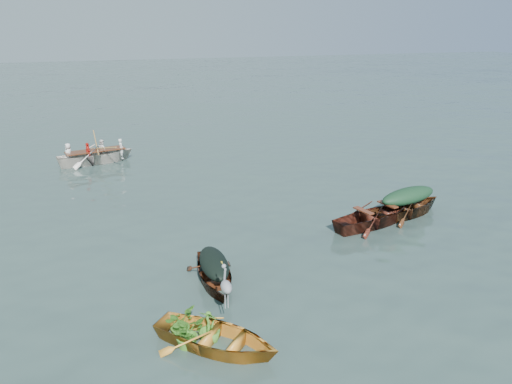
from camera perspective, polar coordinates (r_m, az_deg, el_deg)
ground at (r=14.63m, az=5.18°, el=-5.34°), size 140.00×140.00×0.00m
yellow_dinghy at (r=10.19m, az=-4.53°, el=-17.34°), size 3.32×3.19×0.87m
dark_covered_boat at (r=12.35m, az=-4.77°, el=-10.23°), size 1.32×3.21×0.75m
green_tarp_boat at (r=16.93m, az=16.78°, el=-2.62°), size 4.29×2.29×0.94m
open_wooden_boat at (r=15.92m, az=13.36°, el=-3.71°), size 4.39×2.28×0.97m
rowed_boat at (r=23.20m, az=-17.74°, el=3.14°), size 4.77×2.36×1.11m
dark_tarp_cover at (r=12.08m, az=-4.84°, el=-7.84°), size 0.72×1.76×0.40m
green_tarp_cover at (r=16.69m, az=17.02°, el=-0.29°), size 2.36×1.26×0.52m
thwart_benches at (r=15.74m, az=13.50°, el=-2.01°), size 2.23×1.27×0.04m
heron at (r=10.11m, az=-3.40°, el=-11.52°), size 0.48×0.48×0.92m
dinghy_weeds at (r=10.03m, az=-7.40°, el=-13.03°), size 1.14×1.12×0.60m
rowers at (r=22.98m, az=-17.97°, el=5.38°), size 3.40×1.92×0.76m
oars at (r=23.06m, az=-17.89°, el=4.54°), size 1.16×2.67×0.06m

